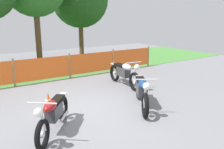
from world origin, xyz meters
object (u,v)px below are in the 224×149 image
object	(u,v)px
motorcycle_third	(53,114)
traffic_cone	(48,102)
motorcycle_lead	(142,91)
motorcycle_trailing	(124,73)

from	to	relation	value
motorcycle_third	traffic_cone	world-z (taller)	motorcycle_third
motorcycle_lead	traffic_cone	size ratio (longest dim) A/B	3.41
motorcycle_lead	traffic_cone	xyz separation A→B (m)	(-2.26, 1.19, -0.22)
motorcycle_lead	traffic_cone	distance (m)	2.57
motorcycle_trailing	traffic_cone	distance (m)	3.23
motorcycle_trailing	motorcycle_lead	bearing A→B (deg)	-17.72
motorcycle_lead	motorcycle_trailing	size ratio (longest dim) A/B	0.86
motorcycle_third	motorcycle_trailing	bearing A→B (deg)	159.52
motorcycle_lead	motorcycle_trailing	world-z (taller)	motorcycle_trailing
motorcycle_trailing	motorcycle_third	bearing A→B (deg)	-53.39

